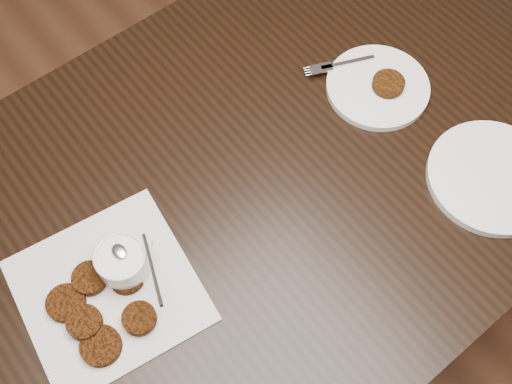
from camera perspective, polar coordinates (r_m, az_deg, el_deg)
floor at (r=1.73m, az=2.50°, el=-15.77°), size 4.00×4.00×0.00m
table at (r=1.43m, az=1.02°, el=-5.45°), size 1.32×0.85×0.75m
napkin at (r=1.02m, az=-13.29°, el=-8.69°), size 0.30×0.30×0.00m
sauce_ramekin at (r=0.97m, az=-12.34°, el=-5.61°), size 0.12×0.12×0.11m
patty_cluster at (r=1.00m, az=-14.39°, el=-10.45°), size 0.21×0.21×0.02m
plate_with_patty at (r=1.20m, az=11.05°, el=9.56°), size 0.25×0.25×0.03m
plate_empty at (r=1.15m, az=20.67°, el=1.28°), size 0.27×0.27×0.02m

